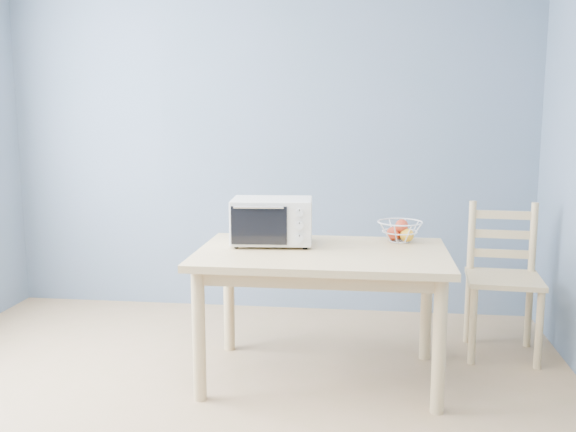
# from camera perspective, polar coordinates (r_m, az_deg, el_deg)

# --- Properties ---
(room) EXTENTS (4.01, 4.51, 2.61)m
(room) POSITION_cam_1_polar(r_m,az_deg,el_deg) (2.70, -9.49, 4.43)
(room) COLOR tan
(room) RESTS_ON ground
(dining_table) EXTENTS (1.40, 0.90, 0.75)m
(dining_table) POSITION_cam_1_polar(r_m,az_deg,el_deg) (3.63, 3.04, -4.65)
(dining_table) COLOR tan
(dining_table) RESTS_ON ground
(toaster_oven) EXTENTS (0.49, 0.37, 0.27)m
(toaster_oven) POSITION_cam_1_polar(r_m,az_deg,el_deg) (3.74, -1.71, -0.41)
(toaster_oven) COLOR silver
(toaster_oven) RESTS_ON dining_table
(fruit_basket) EXTENTS (0.34, 0.34, 0.14)m
(fruit_basket) POSITION_cam_1_polar(r_m,az_deg,el_deg) (3.89, 9.94, -1.28)
(fruit_basket) COLOR white
(fruit_basket) RESTS_ON dining_table
(dining_chair) EXTENTS (0.48, 0.48, 0.95)m
(dining_chair) POSITION_cam_1_polar(r_m,az_deg,el_deg) (4.27, 18.56, -5.48)
(dining_chair) COLOR tan
(dining_chair) RESTS_ON ground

